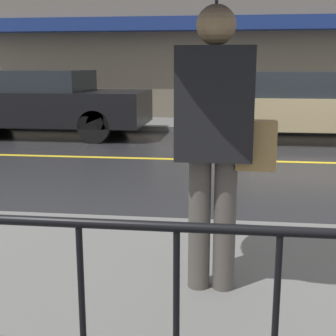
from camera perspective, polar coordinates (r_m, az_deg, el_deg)
name	(u,v)px	position (r m, az deg, el deg)	size (l,w,h in m)	color
ground_plane	(323,163)	(7.88, 18.42, 0.60)	(80.00, 80.00, 0.00)	#262628
sidewalk_far	(289,126)	(12.15, 14.53, 5.02)	(28.00, 2.04, 0.11)	#60605E
lane_marking	(323,163)	(7.88, 18.43, 0.63)	(25.20, 0.12, 0.01)	gold
pedestrian	(217,4)	(2.85, 6.04, 19.26)	(1.14, 1.14, 2.19)	#4C4742
car_black	(39,102)	(10.77, -15.44, 7.79)	(4.66, 1.95, 1.43)	black
car_tan	(298,105)	(10.06, 15.61, 7.39)	(4.41, 1.79, 1.41)	tan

